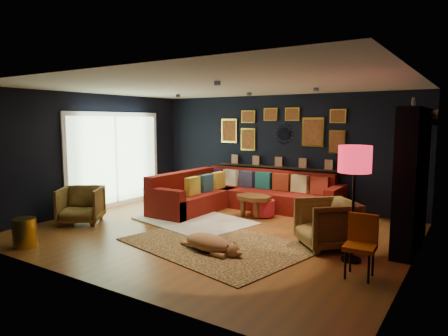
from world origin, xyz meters
The scene contains 20 objects.
floor centered at (0.00, 0.00, 0.00)m, with size 6.50×6.50×0.00m, color brown.
room_walls centered at (0.00, 0.00, 1.59)m, with size 6.50×6.50×6.50m.
sectional centered at (-0.61, 1.81, 0.32)m, with size 3.41×2.69×0.86m.
ledge centered at (0.00, 2.68, 0.92)m, with size 3.20×0.12×0.04m, color black.
gallery_wall centered at (-0.01, 2.72, 1.81)m, with size 3.15×0.04×1.02m.
sunburst_mirror centered at (0.10, 2.72, 1.70)m, with size 0.47×0.16×0.47m.
fireplace centered at (3.09, 0.90, 1.02)m, with size 0.31×1.60×2.20m.
deer_head centered at (3.14, 1.40, 2.05)m, with size 0.50×0.28×0.45m.
sliding_door centered at (-3.22, 0.60, 1.10)m, with size 0.06×2.80×2.20m.
ceiling_spots centered at (0.00, 0.80, 2.56)m, with size 3.30×2.50×0.06m.
shag_rug centered at (-0.75, 0.39, 0.01)m, with size 2.18×1.58×0.03m, color silver.
leopard_rug centered at (0.46, -0.62, 0.01)m, with size 2.83×2.02×0.02m, color tan.
coffee_table centered at (0.03, 1.39, 0.36)m, with size 0.93×0.76×0.42m.
pouf centered at (0.20, 1.50, 0.19)m, with size 0.50×0.50×0.33m, color maroon.
armchair_left centered at (-2.55, -0.91, 0.40)m, with size 0.77×0.72×0.79m, color #AA8537.
armchair_right centered at (2.00, 0.22, 0.42)m, with size 0.82×0.77×0.85m, color #AA8537.
gold_stool centered at (-2.07, -2.35, 0.23)m, with size 0.37×0.37×0.46m, color gold.
orange_chair centered at (2.75, -0.68, 0.47)m, with size 0.40×0.40×0.81m.
floor_lamp centered at (2.50, -0.19, 1.40)m, with size 0.46×0.46×1.66m.
dog centered at (0.55, -0.98, 0.20)m, with size 1.16×0.57×0.37m, color #AA7145, non-canonical shape.
Camera 1 is at (3.97, -5.83, 2.00)m, focal length 32.00 mm.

